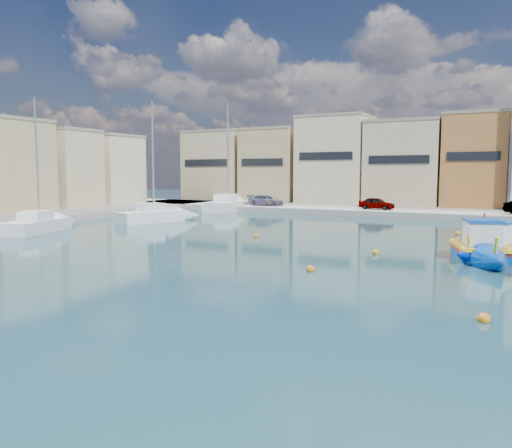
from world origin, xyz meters
The scene contains 10 objects.
ground centered at (0.00, 0.00, 0.00)m, with size 160.00×160.00×0.00m, color #14373E.
north_quay centered at (0.00, 32.00, 0.30)m, with size 80.00×8.00×0.60m, color gray.
parked_cars centered at (-6.29, 30.50, 1.21)m, with size 29.31×1.95×1.31m.
luzzu_turquoise_cabin centered at (4.77, 9.77, 0.33)m, with size 4.92×8.59×2.74m.
luzzu_blue_cabin centered at (4.02, 8.37, 0.37)m, with size 4.30×8.80×3.03m.
luzzu_green centered at (4.74, 17.93, 0.25)m, with size 4.93×7.63×2.37m.
yacht_north centered at (-22.52, 30.19, 0.49)m, with size 3.67×9.55×12.43m.
yacht_midnorth centered at (-21.13, 16.36, 0.43)m, with size 4.95×7.99×10.89m.
yacht_mid centered at (-24.78, 7.28, 0.40)m, with size 4.42×8.31×10.14m.
mooring_buoys centered at (1.08, 5.74, 0.08)m, with size 21.65×21.08×0.36m.
Camera 1 is at (5.49, -18.03, 4.23)m, focal length 35.00 mm.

